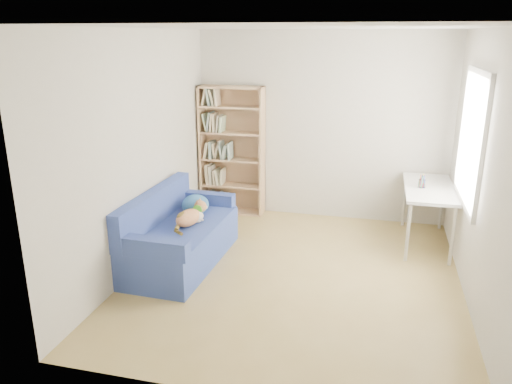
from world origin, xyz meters
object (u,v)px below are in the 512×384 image
at_px(desk, 429,192).
at_px(bookshelf, 232,156).
at_px(pen_cup, 422,183).
at_px(sofa, 179,236).

bearing_deg(desk, bookshelf, 168.35).
distance_m(bookshelf, pen_cup, 2.67).
bearing_deg(sofa, desk, 25.92).
relative_size(bookshelf, pen_cup, 11.04).
bearing_deg(pen_cup, desk, 30.21).
bearing_deg(sofa, bookshelf, 88.53).
bearing_deg(bookshelf, sofa, -93.52).
height_order(desk, pen_cup, pen_cup).
relative_size(bookshelf, desk, 1.45).
bearing_deg(desk, pen_cup, -149.79).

